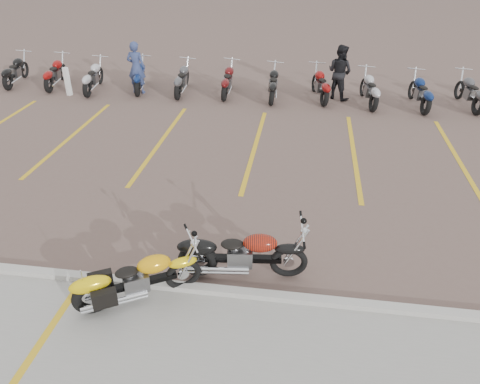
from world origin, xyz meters
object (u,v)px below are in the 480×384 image
Objects in this scene: bollard at (67,81)px; person_b at (340,72)px; flame_cruiser at (240,255)px; yellow_cruiser at (135,280)px; person_a at (136,68)px.

person_b is at bearing 6.26° from bollard.
flame_cruiser is at bearing -50.03° from bollard.
person_b is at bearing 41.73° from yellow_cruiser.
flame_cruiser is 11.01m from person_a.
yellow_cruiser is at bearing 107.32° from person_b.
bollard reaches higher than flame_cruiser.
bollard is at bearing 19.68° from person_a.
yellow_cruiser is 0.84× the size of flame_cruiser.
flame_cruiser is at bearing -1.31° from yellow_cruiser.
yellow_cruiser is 11.59m from bollard.
yellow_cruiser is 1.88× the size of bollard.
yellow_cruiser is 11.55m from person_b.
person_a is (-5.19, 9.69, 0.46)m from flame_cruiser.
person_a is at bearing 111.79° from flame_cruiser.
person_a is (-3.62, 10.56, 0.49)m from yellow_cruiser.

